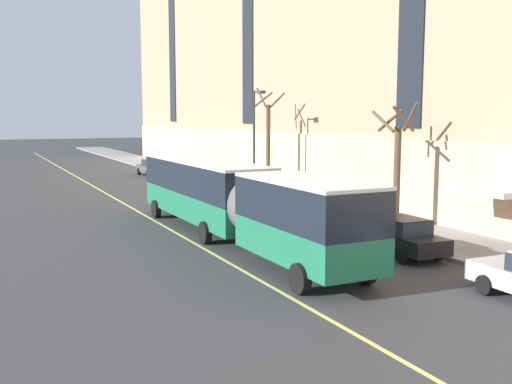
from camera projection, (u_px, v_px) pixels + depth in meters
ground_plane at (222, 237)px, 28.15m from camera, size 260.00×260.00×0.00m
sidewalk at (340, 213)px, 34.50m from camera, size 4.66×160.00×0.15m
city_bus at (233, 198)px, 26.73m from camera, size 2.97×19.36×3.46m
parked_car_navy_0 at (228, 188)px, 40.47m from camera, size 1.94×4.50×1.56m
parked_car_champagne_1 at (177, 174)px, 50.36m from camera, size 2.12×4.73×1.56m
parked_car_black_2 at (399, 236)px, 24.45m from camera, size 1.99×4.68×1.56m
parked_car_green_3 at (298, 208)px, 31.93m from camera, size 2.04×4.75×1.56m
parked_car_darkgray_4 at (152, 167)px, 56.81m from camera, size 2.00×4.77×1.56m
street_tree_mid_block at (397, 165)px, 29.27m from camera, size 1.85×1.84×6.16m
street_tree_far_uptown at (268, 142)px, 41.88m from camera, size 1.85×1.67×7.44m
street_lamp at (255, 133)px, 40.11m from camera, size 0.36×1.48×7.19m
fire_hydrant at (221, 184)px, 45.88m from camera, size 0.42×0.24×0.72m
lane_centerline at (169, 229)px, 30.13m from camera, size 0.16×140.00×0.01m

